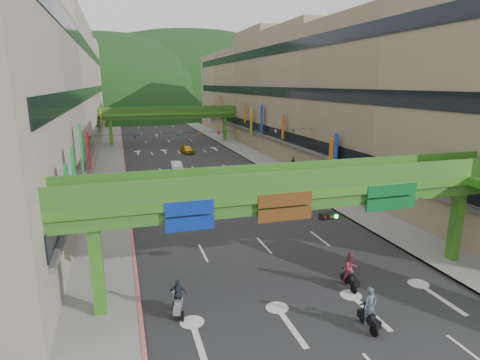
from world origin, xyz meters
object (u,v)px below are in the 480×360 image
object	(u,v)px
scooter_rider_near	(370,310)
scooter_rider_mid	(351,270)
overpass_near	(323,201)
car_silver	(177,166)
car_yellow	(187,149)
pedestrian_red	(368,201)

from	to	relation	value
scooter_rider_near	scooter_rider_mid	size ratio (longest dim) A/B	0.99
overpass_near	car_silver	bearing A→B (deg)	95.83
car_yellow	scooter_rider_mid	bearing A→B (deg)	-95.02
scooter_rider_near	pedestrian_red	world-z (taller)	scooter_rider_near
scooter_rider_near	car_yellow	bearing A→B (deg)	90.07
car_yellow	pedestrian_red	bearing A→B (deg)	-79.35
overpass_near	car_silver	world-z (taller)	overpass_near
scooter_rider_mid	car_yellow	xyz separation A→B (m)	(-1.30, 48.03, -0.49)
car_silver	car_yellow	bearing A→B (deg)	77.05
car_yellow	pedestrian_red	xyz separation A→B (m)	(10.99, -35.44, 0.19)
car_silver	pedestrian_red	world-z (taller)	pedestrian_red
scooter_rider_mid	car_yellow	world-z (taller)	scooter_rider_mid
scooter_rider_mid	car_silver	world-z (taller)	scooter_rider_mid
scooter_rider_mid	scooter_rider_near	bearing A→B (deg)	-108.65
car_silver	car_yellow	world-z (taller)	car_silver
car_silver	overpass_near	bearing A→B (deg)	-82.03
car_yellow	pedestrian_red	world-z (taller)	pedestrian_red
car_silver	car_yellow	size ratio (longest dim) A/B	1.06
pedestrian_red	scooter_rider_mid	bearing A→B (deg)	-138.68
overpass_near	pedestrian_red	bearing A→B (deg)	46.53
car_yellow	car_silver	bearing A→B (deg)	-111.67
overpass_near	scooter_rider_mid	distance (m)	4.41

